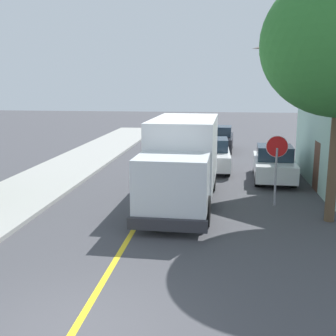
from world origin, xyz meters
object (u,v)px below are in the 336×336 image
(box_truck, at_px, (182,157))
(parked_car_near, at_px, (212,155))
(parked_car_mid, at_px, (219,139))
(stop_sign, at_px, (277,157))
(parked_van_across, at_px, (274,164))

(box_truck, relative_size, parked_car_near, 1.63)
(parked_car_mid, height_order, stop_sign, stop_sign)
(box_truck, height_order, stop_sign, box_truck)
(parked_car_mid, distance_m, parked_van_across, 8.82)
(parked_car_near, height_order, parked_car_mid, same)
(box_truck, xyz_separation_m, parked_car_mid, (1.36, 12.73, -0.97))
(box_truck, xyz_separation_m, parked_car_near, (1.02, 6.33, -0.97))
(box_truck, xyz_separation_m, stop_sign, (3.48, -0.03, 0.09))
(parked_car_near, bearing_deg, stop_sign, -68.82)
(parked_van_across, bearing_deg, stop_sign, -96.33)
(stop_sign, bearing_deg, parked_car_mid, 99.43)
(parked_van_across, distance_m, stop_sign, 4.48)
(parked_car_near, xyz_separation_m, parked_car_mid, (0.35, 6.40, 0.00))
(parked_car_near, distance_m, parked_van_across, 3.58)
(parked_car_near, relative_size, parked_car_mid, 0.99)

